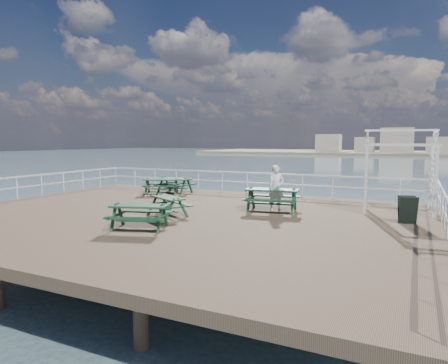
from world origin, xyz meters
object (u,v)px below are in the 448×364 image
picnic_table_b (175,182)px  trellis_arbor (399,176)px  picnic_table_a (162,183)px  person (276,188)px  picnic_table_c (272,195)px  picnic_table_e (140,211)px  picnic_table_d (167,202)px

picnic_table_b → trellis_arbor: trellis_arbor is taller
picnic_table_a → person: bearing=-43.3°
picnic_table_c → person: 0.33m
person → picnic_table_e: bearing=-159.8°
picnic_table_e → trellis_arbor: bearing=23.9°
picnic_table_b → picnic_table_c: (6.42, -3.01, 0.07)m
person → picnic_table_c: bearing=-160.8°
trellis_arbor → picnic_table_a: bearing=170.4°
picnic_table_b → trellis_arbor: 10.99m
picnic_table_b → picnic_table_d: size_ratio=0.95×
picnic_table_e → picnic_table_d: bearing=83.5°
picnic_table_e → person: 5.73m
picnic_table_a → picnic_table_e: picnic_table_a is taller
picnic_table_e → picnic_table_b: bearing=97.1°
picnic_table_b → picnic_table_c: 7.09m
picnic_table_d → picnic_table_e: bearing=-49.4°
picnic_table_d → trellis_arbor: bearing=57.9°
picnic_table_c → person: person is taller
picnic_table_b → picnic_table_c: picnic_table_c is taller
picnic_table_e → trellis_arbor: size_ratio=0.67×
picnic_table_c → picnic_table_e: size_ratio=1.06×
picnic_table_d → picnic_table_e: 2.30m
trellis_arbor → picnic_table_b: bearing=167.0°
person → picnic_table_b: bearing=116.0°
picnic_table_d → trellis_arbor: (7.62, 4.24, 0.90)m
picnic_table_e → trellis_arbor: 9.69m
picnic_table_a → trellis_arbor: size_ratio=0.71×
picnic_table_a → person: person is taller
picnic_table_d → trellis_arbor: trellis_arbor is taller
picnic_table_b → person: person is taller
picnic_table_a → picnic_table_c: picnic_table_c is taller
person → picnic_table_d: bearing=179.5°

